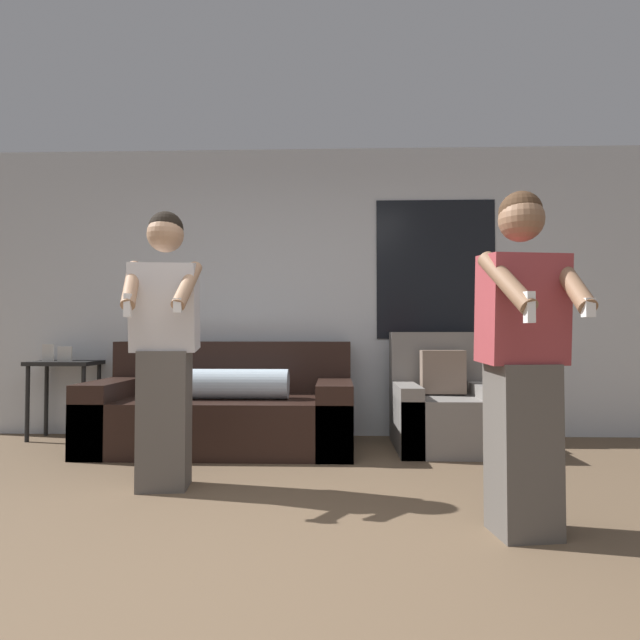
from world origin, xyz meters
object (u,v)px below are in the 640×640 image
couch (225,410)px  person_right (523,357)px  armchair (443,409)px  person_left (165,345)px  side_table (64,374)px

couch → person_right: (1.81, -1.79, 0.53)m
armchair → person_left: person_left is taller
couch → person_left: 1.28m
couch → person_right: bearing=-44.6°
person_right → armchair: bearing=89.6°
armchair → side_table: size_ratio=1.13×
person_left → side_table: bearing=134.8°
couch → person_right: 2.60m
armchair → couch: bearing=-179.3°
side_table → person_left: person_left is taller
couch → person_left: (-0.12, -1.14, 0.57)m
couch → armchair: size_ratio=2.21×
armchair → person_right: size_ratio=0.59×
side_table → person_left: size_ratio=0.50×
couch → side_table: couch is taller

